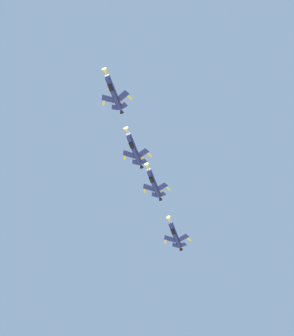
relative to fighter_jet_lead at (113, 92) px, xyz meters
name	(u,v)px	position (x,y,z in m)	size (l,w,h in m)	color
fighter_jet_lead	(113,92)	(0.00, 0.00, 0.00)	(10.17, 15.86, 4.50)	navy
fighter_jet_left_wing	(134,148)	(3.88, 20.02, -2.03)	(9.96, 15.86, 4.82)	navy
fighter_jet_right_wing	(154,182)	(8.51, 36.66, 1.96)	(9.97, 15.86, 4.81)	navy
fighter_jet_left_outer	(175,234)	(13.82, 56.63, -2.85)	(10.17, 15.86, 4.51)	navy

